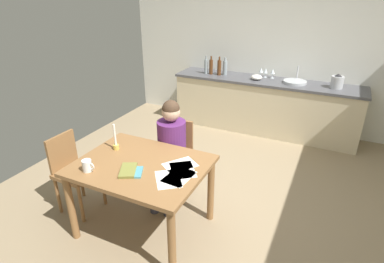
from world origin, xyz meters
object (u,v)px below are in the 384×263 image
at_px(coffee_mug, 87,166).
at_px(bottle_vinegar, 211,67).
at_px(mixing_bowl, 257,77).
at_px(wine_glass_near_sink, 273,72).
at_px(person_seated, 170,146).
at_px(bottle_sauce, 225,67).
at_px(bottle_oil, 206,66).
at_px(stovetop_kettle, 337,82).
at_px(sink_unit, 295,82).
at_px(wine_glass_by_kettle, 266,71).
at_px(book_cookery, 128,170).
at_px(dining_table, 142,174).
at_px(book_magazine, 134,172).
at_px(bottle_wine_red, 219,67).
at_px(candlestick, 116,142).
at_px(chair_at_table, 175,154).
at_px(wine_glass_back_left, 261,70).
at_px(chair_side_empty, 73,169).

relative_size(coffee_mug, bottle_vinegar, 0.41).
height_order(mixing_bowl, wine_glass_near_sink, wine_glass_near_sink).
bearing_deg(person_seated, bottle_sauce, 95.70).
bearing_deg(bottle_oil, stovetop_kettle, 1.42).
height_order(sink_unit, wine_glass_near_sink, sink_unit).
height_order(coffee_mug, bottle_oil, bottle_oil).
bearing_deg(bottle_vinegar, coffee_mug, -87.84).
xyz_separation_m(sink_unit, wine_glass_by_kettle, (-0.51, 0.15, 0.09)).
distance_m(coffee_mug, book_cookery, 0.37).
height_order(dining_table, sink_unit, sink_unit).
bearing_deg(wine_glass_near_sink, book_cookery, -99.88).
bearing_deg(sink_unit, book_cookery, -107.14).
bearing_deg(book_magazine, mixing_bowl, 58.22).
xyz_separation_m(bottle_wine_red, mixing_bowl, (0.66, -0.01, -0.09)).
height_order(coffee_mug, bottle_sauce, bottle_sauce).
distance_m(candlestick, wine_glass_by_kettle, 3.07).
xyz_separation_m(coffee_mug, wine_glass_by_kettle, (0.78, 3.40, 0.19)).
relative_size(dining_table, bottle_sauce, 4.07).
height_order(candlestick, book_cookery, candlestick).
bearing_deg(candlestick, bottle_sauce, 87.01).
xyz_separation_m(bottle_sauce, stovetop_kettle, (1.78, -0.01, -0.03)).
bearing_deg(stovetop_kettle, bottle_wine_red, -178.60).
distance_m(candlestick, bottle_wine_red, 2.76).
distance_m(chair_at_table, bottle_sauce, 2.31).
xyz_separation_m(bottle_vinegar, wine_glass_near_sink, (1.02, 0.20, -0.02)).
bearing_deg(chair_at_table, wine_glass_near_sink, 76.53).
xyz_separation_m(book_cookery, wine_glass_back_left, (0.37, 3.25, 0.23)).
xyz_separation_m(chair_side_empty, mixing_bowl, (1.20, 2.92, 0.45)).
relative_size(chair_at_table, bottle_oil, 2.89).
relative_size(bottle_sauce, wine_glass_back_left, 1.95).
distance_m(bottle_vinegar, bottle_wine_red, 0.15).
height_order(book_cookery, wine_glass_near_sink, wine_glass_near_sink).
height_order(person_seated, mixing_bowl, person_seated).
distance_m(person_seated, chair_side_empty, 1.07).
xyz_separation_m(bottle_vinegar, wine_glass_back_left, (0.83, 0.20, -0.02)).
distance_m(dining_table, book_cookery, 0.20).
distance_m(chair_side_empty, mixing_bowl, 3.19).
height_order(chair_at_table, bottle_wine_red, bottle_wine_red).
bearing_deg(wine_glass_by_kettle, sink_unit, -15.99).
bearing_deg(dining_table, book_magazine, -76.66).
bearing_deg(person_seated, bottle_oil, 103.66).
relative_size(chair_at_table, book_cookery, 3.67).
bearing_deg(bottle_vinegar, sink_unit, 2.12).
height_order(book_cookery, wine_glass_by_kettle, wine_glass_by_kettle).
height_order(candlestick, mixing_bowl, candlestick).
height_order(bottle_oil, wine_glass_by_kettle, bottle_oil).
bearing_deg(stovetop_kettle, chair_at_table, -125.09).
relative_size(coffee_mug, bottle_wine_red, 0.40).
height_order(coffee_mug, mixing_bowl, mixing_bowl).
bearing_deg(book_cookery, candlestick, 113.55).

